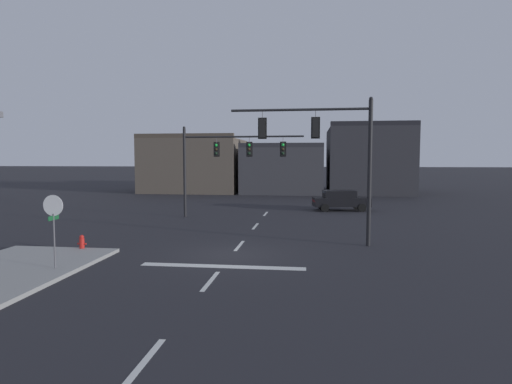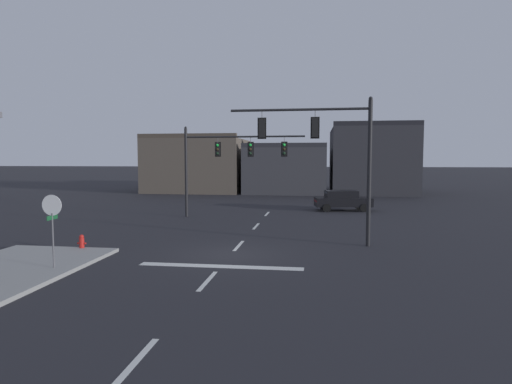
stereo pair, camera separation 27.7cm
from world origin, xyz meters
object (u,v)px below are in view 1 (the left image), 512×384
object	(u,v)px
fire_hydrant	(82,244)
car_lot_nearside	(341,200)
stop_sign	(53,214)
signal_mast_near_side	(329,146)
signal_mast_far_side	(224,156)

from	to	relation	value
fire_hydrant	car_lot_nearside	bearing A→B (deg)	53.73
stop_sign	fire_hydrant	world-z (taller)	stop_sign
signal_mast_near_side	fire_hydrant	distance (m)	12.16
signal_mast_near_side	fire_hydrant	size ratio (longest dim) A/B	9.33
signal_mast_near_side	signal_mast_far_side	world-z (taller)	signal_mast_near_side
signal_mast_near_side	car_lot_nearside	size ratio (longest dim) A/B	1.51
signal_mast_far_side	signal_mast_near_side	bearing A→B (deg)	-51.90
stop_sign	car_lot_nearside	xyz separation A→B (m)	(11.60, 20.42, -1.29)
signal_mast_far_side	fire_hydrant	xyz separation A→B (m)	(-4.07, -11.70, -4.01)
signal_mast_near_side	signal_mast_far_side	bearing A→B (deg)	128.10
signal_mast_near_side	stop_sign	xyz separation A→B (m)	(-10.08, -6.36, -2.57)
signal_mast_near_side	fire_hydrant	bearing A→B (deg)	-165.01
car_lot_nearside	signal_mast_far_side	bearing A→B (deg)	-147.79
car_lot_nearside	fire_hydrant	world-z (taller)	car_lot_nearside
signal_mast_far_side	fire_hydrant	bearing A→B (deg)	-109.18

